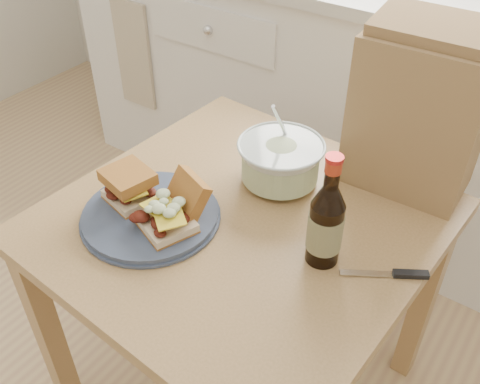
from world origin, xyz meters
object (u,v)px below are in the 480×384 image
Objects in this scene: coleslaw_bowl at (280,163)px; beer_bottle at (326,223)px; plate at (151,215)px; dining_table at (241,248)px; paper_bag at (418,115)px.

beer_bottle is at bearing -39.55° from coleslaw_bowl.
dining_table is at bearing 37.13° from plate.
beer_bottle reaches higher than plate.
plate is 1.45× the size of coleslaw_bowl.
paper_bag reaches higher than beer_bottle.
beer_bottle is 0.70× the size of paper_bag.
plate is at bearing -119.57° from coleslaw_bowl.
paper_bag is (0.04, 0.36, 0.09)m from beer_bottle.
coleslaw_bowl is 0.57× the size of paper_bag.
coleslaw_bowl reaches higher than dining_table.
beer_bottle is at bearing -97.47° from paper_bag.
dining_table is 0.29m from beer_bottle.
plate is 0.65m from paper_bag.
paper_bag is at bearing 94.78° from beer_bottle.
dining_table is 0.51m from paper_bag.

